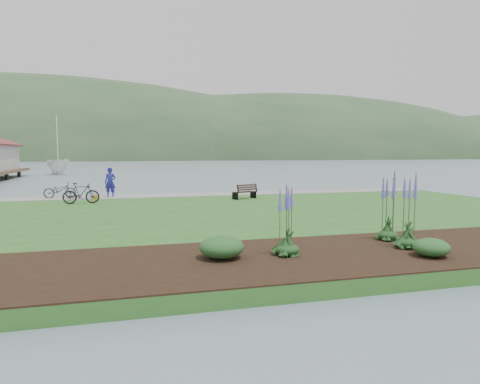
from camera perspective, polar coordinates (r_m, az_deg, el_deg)
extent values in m
plane|color=slate|center=(20.46, -5.06, -3.41)|extent=(600.00, 600.00, 0.00)
cube|color=#275B20|center=(18.49, -3.97, -3.71)|extent=(34.00, 20.00, 0.40)
cube|color=gray|center=(27.18, -7.63, -0.40)|extent=(34.00, 2.20, 0.03)
cube|color=black|center=(12.34, 17.42, -7.45)|extent=(24.00, 4.40, 0.04)
cube|color=black|center=(24.88, 0.58, 0.02)|extent=(1.50, 1.05, 0.04)
cube|color=black|center=(24.65, 0.99, 0.59)|extent=(1.35, 0.72, 0.44)
cube|color=black|center=(24.46, -0.65, -0.55)|extent=(0.25, 0.47, 0.39)
cube|color=black|center=(25.35, 1.78, -0.35)|extent=(0.25, 0.47, 0.39)
imported|color=navy|center=(26.82, -16.92, 1.57)|extent=(0.87, 0.69, 2.11)
imported|color=black|center=(27.46, -22.91, 0.24)|extent=(0.92, 1.87, 0.93)
imported|color=black|center=(23.92, -20.43, -0.16)|extent=(0.59, 1.85, 1.11)
imported|color=silver|center=(65.11, -23.02, 2.16)|extent=(13.42, 13.50, 26.25)
cube|color=gold|center=(25.04, -18.68, -0.78)|extent=(0.24, 0.32, 0.32)
ellipsoid|color=#153C17|center=(12.85, 21.45, -6.27)|extent=(0.62, 0.62, 0.31)
cone|color=#4F48A7|center=(12.68, 21.62, -1.22)|extent=(0.32, 0.32, 1.97)
ellipsoid|color=#153C17|center=(13.79, 19.10, -5.43)|extent=(0.62, 0.62, 0.31)
cone|color=#4F48A7|center=(13.62, 19.25, -0.58)|extent=(0.36, 0.36, 2.03)
ellipsoid|color=#153C17|center=(11.21, 6.32, -7.60)|extent=(0.62, 0.62, 0.31)
cone|color=#4F48A7|center=(11.02, 6.38, -2.06)|extent=(0.36, 0.36, 1.88)
ellipsoid|color=#1E4C21|center=(10.82, -2.47, -7.34)|extent=(1.13, 1.13, 0.57)
ellipsoid|color=#1E4C21|center=(12.05, 24.14, -6.75)|extent=(0.92, 0.92, 0.46)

